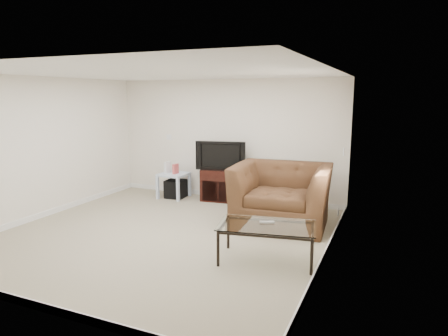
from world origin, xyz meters
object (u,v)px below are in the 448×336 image
at_px(television, 221,155).
at_px(side_table, 174,185).
at_px(subwoofer, 176,189).
at_px(coffee_table, 267,243).
at_px(tv_stand, 222,184).
at_px(recliner, 282,185).

bearing_deg(television, side_table, 178.96).
height_order(television, subwoofer, television).
relative_size(television, coffee_table, 0.76).
height_order(tv_stand, subwoofer, tv_stand).
height_order(tv_stand, television, television).
bearing_deg(tv_stand, subwoofer, -175.40).
bearing_deg(subwoofer, tv_stand, 11.83).
bearing_deg(tv_stand, recliner, -41.69).
distance_m(television, side_table, 1.26).
relative_size(side_table, coffee_table, 0.44).
relative_size(tv_stand, subwoofer, 2.05).
relative_size(tv_stand, recliner, 0.50).
bearing_deg(side_table, subwoofer, 33.12).
bearing_deg(recliner, side_table, 157.33).
xyz_separation_m(tv_stand, side_table, (-1.03, -0.23, -0.06)).
xyz_separation_m(tv_stand, recliner, (1.57, -1.08, 0.36)).
bearing_deg(tv_stand, coffee_table, -62.85).
distance_m(television, subwoofer, 1.27).
bearing_deg(television, coffee_table, -67.21).
distance_m(tv_stand, recliner, 1.94).
bearing_deg(tv_stand, television, -90.00).
bearing_deg(coffee_table, recliner, 98.49).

